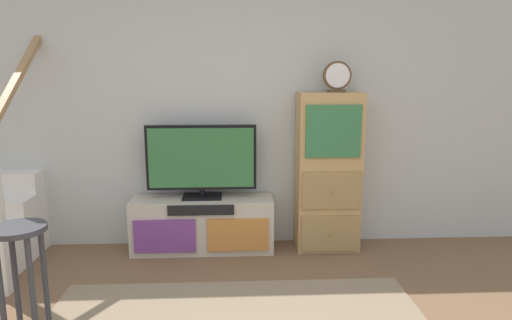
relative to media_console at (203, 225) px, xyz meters
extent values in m
cube|color=#B2B7B2|center=(0.30, 0.27, 1.10)|extent=(6.40, 0.12, 2.70)
cube|color=#BCB29E|center=(0.00, 0.01, 0.00)|extent=(1.32, 0.36, 0.51)
cube|color=#70387F|center=(-0.33, -0.18, -0.04)|extent=(0.55, 0.02, 0.30)
cube|color=#BC7533|center=(0.33, -0.18, -0.04)|extent=(0.55, 0.02, 0.30)
cube|color=black|center=(0.00, -0.18, 0.20)|extent=(0.59, 0.02, 0.09)
cube|color=black|center=(0.00, 0.03, 0.27)|extent=(0.36, 0.22, 0.02)
cylinder|color=black|center=(0.00, 0.03, 0.31)|extent=(0.05, 0.05, 0.06)
cube|color=black|center=(0.00, 0.03, 0.64)|extent=(1.01, 0.05, 0.60)
cube|color=#2D6B38|center=(0.00, 0.00, 0.64)|extent=(0.96, 0.01, 0.55)
cube|color=tan|center=(1.18, 0.02, 0.49)|extent=(0.58, 0.34, 1.48)
cube|color=#9C7949|center=(1.18, -0.16, -0.05)|extent=(0.53, 0.02, 0.34)
sphere|color=olive|center=(1.18, -0.18, -0.05)|extent=(0.03, 0.03, 0.03)
cube|color=#9C7949|center=(1.18, -0.16, 0.36)|extent=(0.53, 0.02, 0.34)
sphere|color=olive|center=(1.18, -0.18, 0.36)|extent=(0.03, 0.03, 0.03)
cube|color=#337042|center=(1.18, -0.16, 0.90)|extent=(0.49, 0.02, 0.47)
cube|color=#4C3823|center=(1.23, 0.00, 1.24)|extent=(0.15, 0.08, 0.02)
cylinder|color=brown|center=(1.23, 0.00, 1.38)|extent=(0.25, 0.04, 0.25)
cylinder|color=silver|center=(1.23, -0.03, 1.38)|extent=(0.22, 0.01, 0.22)
cube|color=silver|center=(-1.95, 0.38, 0.22)|extent=(0.90, 0.26, 0.95)
cube|color=#9E7547|center=(-1.45, -0.14, 1.45)|extent=(0.06, 1.33, 0.99)
cylinder|color=#333338|center=(-1.13, -1.44, 0.09)|extent=(0.04, 0.04, 0.69)
cylinder|color=#333338|center=(-0.94, -1.44, 0.09)|extent=(0.04, 0.04, 0.69)
cylinder|color=#333338|center=(-1.13, -1.25, 0.09)|extent=(0.04, 0.04, 0.69)
cylinder|color=#333338|center=(-0.94, -1.25, 0.09)|extent=(0.04, 0.04, 0.69)
cylinder|color=#333338|center=(-1.04, -1.34, 0.46)|extent=(0.34, 0.34, 0.03)
camera|label=1|loc=(0.30, -4.04, 1.40)|focal=31.42mm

